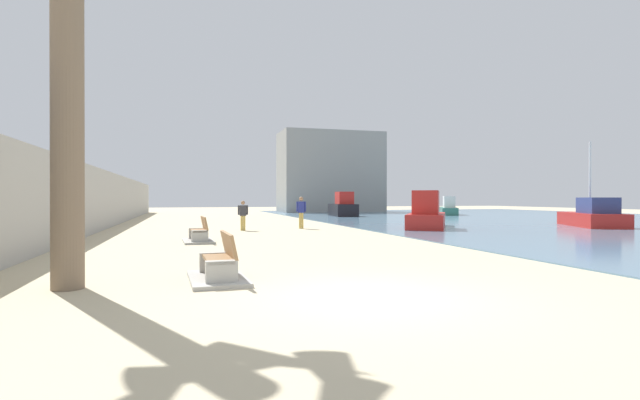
{
  "coord_description": "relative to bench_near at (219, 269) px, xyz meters",
  "views": [
    {
      "loc": [
        -2.99,
        -7.37,
        1.69
      ],
      "look_at": [
        3.53,
        15.24,
        1.58
      ],
      "focal_mm": 26.22,
      "sensor_mm": 36.0,
      "label": 1
    }
  ],
  "objects": [
    {
      "name": "ground_plane",
      "position": [
        2.34,
        15.64,
        -0.23
      ],
      "size": [
        120.0,
        120.0,
        0.0
      ],
      "primitive_type": "plane",
      "color": "#C6B793"
    },
    {
      "name": "seawall",
      "position": [
        -5.16,
        15.64,
        1.35
      ],
      "size": [
        0.8,
        64.0,
        3.17
      ],
      "primitive_type": "cube",
      "color": "#ADAAA3",
      "rests_on": "ground"
    },
    {
      "name": "water_bay",
      "position": [
        26.34,
        15.64,
        -0.21
      ],
      "size": [
        36.0,
        68.0,
        0.04
      ],
      "primitive_type": "cube",
      "color": "slate",
      "rests_on": "ground"
    },
    {
      "name": "bench_near",
      "position": [
        0.0,
        0.0,
        0.0
      ],
      "size": [
        1.2,
        2.15,
        0.98
      ],
      "color": "#ADAAA3",
      "rests_on": "ground"
    },
    {
      "name": "bench_far",
      "position": [
        -0.16,
        8.65,
        0.0
      ],
      "size": [
        1.22,
        2.16,
        0.98
      ],
      "color": "#ADAAA3",
      "rests_on": "ground"
    },
    {
      "name": "person_walking",
      "position": [
        2.19,
        14.44,
        0.65
      ],
      "size": [
        0.53,
        0.21,
        1.54
      ],
      "color": "gold",
      "rests_on": "ground"
    },
    {
      "name": "person_standing",
      "position": [
        5.45,
        15.13,
        0.79
      ],
      "size": [
        0.53,
        0.24,
        1.75
      ],
      "color": "gold",
      "rests_on": "ground"
    },
    {
      "name": "boat_distant",
      "position": [
        12.08,
        13.27,
        0.53
      ],
      "size": [
        4.49,
        5.63,
        2.04
      ],
      "color": "red",
      "rests_on": "water_bay"
    },
    {
      "name": "boat_far_right",
      "position": [
        13.14,
        30.51,
        0.61
      ],
      "size": [
        2.43,
        4.94,
        2.2
      ],
      "color": "black",
      "rests_on": "water_bay"
    },
    {
      "name": "boat_far_left",
      "position": [
        24.44,
        31.24,
        0.46
      ],
      "size": [
        4.8,
        7.24,
        1.82
      ],
      "color": "#337060",
      "rests_on": "water_bay"
    },
    {
      "name": "boat_mid_bay",
      "position": [
        21.89,
        11.69,
        0.42
      ],
      "size": [
        4.09,
        5.57,
        4.94
      ],
      "color": "red",
      "rests_on": "water_bay"
    },
    {
      "name": "harbor_building",
      "position": [
        16.03,
        43.64,
        4.5
      ],
      "size": [
        12.0,
        6.0,
        9.47
      ],
      "primitive_type": "cube",
      "color": "gray",
      "rests_on": "ground"
    }
  ]
}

